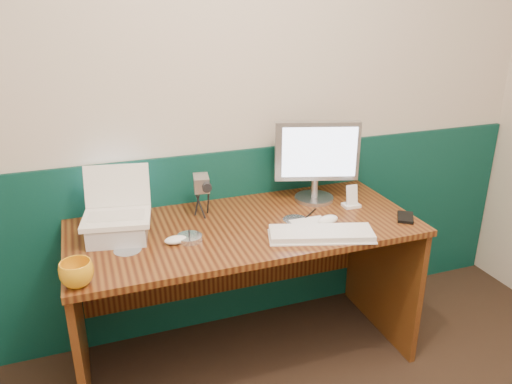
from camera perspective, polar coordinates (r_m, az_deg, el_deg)
name	(u,v)px	position (r m, az deg, el deg)	size (l,w,h in m)	color
back_wall	(228,102)	(2.50, -3.17, 10.25)	(3.50, 0.04, 2.50)	beige
wainscot	(232,239)	(2.74, -2.78, -5.37)	(3.48, 0.02, 1.00)	#073332
desk	(246,294)	(2.49, -1.19, -11.60)	(1.60, 0.70, 0.75)	#3C180A
laptop_riser	(118,230)	(2.25, -15.51, -4.18)	(0.25, 0.21, 0.09)	silver
laptop	(114,195)	(2.19, -15.92, -0.38)	(0.28, 0.22, 0.24)	white
monitor	(316,161)	(2.54, 6.83, 3.51)	(0.42, 0.12, 0.42)	#AEAEB3
keyboard	(321,234)	(2.21, 7.46, -4.83)	(0.45, 0.15, 0.03)	white
mouse_right	(328,220)	(2.34, 8.22, -3.17)	(0.11, 0.07, 0.04)	white
mouse_left	(176,240)	(2.17, -9.14, -5.42)	(0.10, 0.06, 0.03)	white
mug	(77,274)	(1.95, -19.82, -8.78)	(0.12, 0.12, 0.10)	orange
camcorder	(202,196)	(2.38, -6.22, -0.51)	(0.09, 0.13, 0.20)	#A8A8AD
cd_spindle	(189,238)	(2.18, -7.62, -5.24)	(0.11, 0.11, 0.02)	silver
cd_loose_a	(128,250)	(2.16, -14.47, -6.46)	(0.11, 0.11, 0.00)	#B4BAC5
cd_loose_b	(295,219)	(2.37, 4.49, -3.14)	(0.12, 0.12, 0.00)	silver
pen	(311,213)	(2.44, 6.27, -2.44)	(0.01, 0.01, 0.13)	black
papers	(310,223)	(2.34, 6.14, -3.51)	(0.17, 0.11, 0.00)	white
dock	(351,205)	(2.55, 10.81, -1.50)	(0.08, 0.06, 0.02)	white
music_player	(352,195)	(2.53, 10.90, -0.31)	(0.06, 0.01, 0.10)	white
pda	(405,217)	(2.47, 16.70, -2.79)	(0.07, 0.12, 0.01)	black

